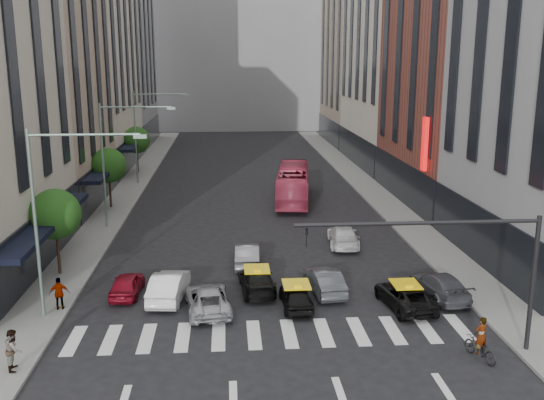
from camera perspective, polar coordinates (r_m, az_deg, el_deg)
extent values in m
plane|color=black|center=(26.82, 0.64, -13.88)|extent=(160.00, 160.00, 0.00)
cube|color=slate|center=(55.95, -13.87, 0.26)|extent=(3.00, 96.00, 0.15)
cube|color=slate|center=(56.79, 9.66, 0.65)|extent=(3.00, 96.00, 0.15)
cube|color=tan|center=(53.91, -20.83, 12.12)|extent=(8.00, 16.00, 24.00)
cube|color=beige|center=(71.61, -17.08, 17.26)|extent=(8.00, 20.00, 36.00)
cube|color=gray|center=(90.09, -14.27, 14.56)|extent=(8.00, 18.00, 30.00)
cube|color=brown|center=(54.27, 16.78, 13.47)|extent=(8.00, 18.00, 26.00)
cube|color=tan|center=(90.84, 8.10, 14.18)|extent=(8.00, 18.00, 28.00)
cube|color=gray|center=(108.97, -3.30, 16.20)|extent=(30.00, 10.00, 36.00)
cylinder|color=black|center=(36.70, -19.51, -4.19)|extent=(0.18, 0.18, 3.15)
sphere|color=#1F4513|center=(36.19, -19.74, -1.26)|extent=(2.88, 2.88, 2.88)
cylinder|color=black|center=(51.81, -15.00, 1.05)|extent=(0.18, 0.18, 3.15)
sphere|color=#1F4513|center=(51.45, -15.13, 3.16)|extent=(2.88, 2.88, 2.88)
cylinder|color=black|center=(67.33, -12.55, 3.90)|extent=(0.18, 0.18, 3.15)
sphere|color=#1F4513|center=(67.06, -12.64, 5.53)|extent=(2.88, 2.88, 2.88)
cylinder|color=gray|center=(30.16, -21.36, -2.25)|extent=(0.16, 0.16, 9.00)
cylinder|color=gray|center=(28.73, -17.27, 5.89)|extent=(5.00, 0.12, 0.12)
cube|color=gray|center=(28.29, -12.29, 5.87)|extent=(0.60, 0.25, 0.18)
cylinder|color=gray|center=(45.33, -15.59, 3.10)|extent=(0.16, 0.16, 9.00)
cylinder|color=gray|center=(44.39, -12.73, 8.53)|extent=(5.00, 0.12, 0.12)
cube|color=gray|center=(44.11, -9.47, 8.51)|extent=(0.60, 0.25, 0.18)
cylinder|color=gray|center=(60.93, -12.73, 5.73)|extent=(0.16, 0.16, 9.00)
cylinder|color=gray|center=(60.24, -10.54, 9.76)|extent=(5.00, 0.12, 0.12)
cube|color=gray|center=(60.03, -8.13, 9.74)|extent=(0.60, 0.25, 0.18)
cylinder|color=black|center=(27.61, 23.32, -7.41)|extent=(0.20, 0.20, 6.00)
cylinder|color=black|center=(24.86, 13.62, -2.12)|extent=(10.00, 0.16, 0.16)
imported|color=black|center=(24.01, 3.26, -3.54)|extent=(0.13, 0.16, 0.80)
cube|color=red|center=(46.60, 14.18, 5.13)|extent=(0.30, 0.70, 4.00)
imported|color=maroon|center=(33.07, -13.49, -7.72)|extent=(1.59, 3.64, 1.22)
imported|color=white|center=(32.09, -9.67, -7.96)|extent=(2.01, 4.57, 1.46)
imported|color=#A2A3A8|center=(30.46, -6.06, -9.24)|extent=(2.59, 4.68, 1.24)
imported|color=black|center=(32.70, -1.43, -7.57)|extent=(2.04, 4.40, 1.25)
imported|color=black|center=(30.65, 2.29, -9.04)|extent=(1.56, 3.65, 1.23)
imported|color=#414549|center=(32.62, 4.95, -7.58)|extent=(1.89, 4.20, 1.34)
imported|color=black|center=(31.42, 12.41, -8.80)|extent=(2.59, 4.59, 1.21)
imported|color=#46474E|center=(33.09, 15.48, -7.74)|extent=(2.42, 4.72, 1.31)
imported|color=gray|center=(36.73, -2.34, -5.13)|extent=(1.58, 4.15, 1.35)
imported|color=silver|center=(40.72, 6.71, -3.36)|extent=(2.31, 4.80, 1.35)
imported|color=#C13856|center=(52.72, 2.00, 1.50)|extent=(4.00, 11.32, 3.09)
imported|color=black|center=(27.22, 18.99, -13.08)|extent=(1.21, 1.95, 0.97)
imported|color=gray|center=(26.69, 19.20, -10.57)|extent=(0.69, 0.57, 1.63)
imported|color=gray|center=(26.67, -23.15, -12.81)|extent=(0.77, 0.92, 1.68)
imported|color=gray|center=(31.78, -19.38, -8.30)|extent=(1.01, 0.54, 1.64)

